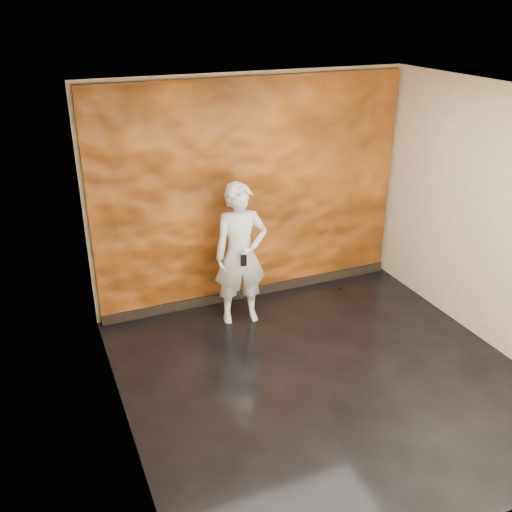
{
  "coord_description": "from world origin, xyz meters",
  "views": [
    {
      "loc": [
        -2.51,
        -4.15,
        3.55
      ],
      "look_at": [
        -0.38,
        0.95,
        1.03
      ],
      "focal_mm": 40.0,
      "sensor_mm": 36.0,
      "label": 1
    }
  ],
  "objects": [
    {
      "name": "room",
      "position": [
        0.0,
        0.0,
        1.4
      ],
      "size": [
        4.02,
        4.02,
        2.81
      ],
      "color": "black",
      "rests_on": "ground"
    },
    {
      "name": "feature_wall",
      "position": [
        0.0,
        1.96,
        1.38
      ],
      "size": [
        3.9,
        0.06,
        2.75
      ],
      "primitive_type": "cube",
      "color": "#BF5B19",
      "rests_on": "ground"
    },
    {
      "name": "baseboard",
      "position": [
        0.0,
        1.92,
        0.06
      ],
      "size": [
        3.9,
        0.04,
        0.12
      ],
      "primitive_type": "cube",
      "color": "black",
      "rests_on": "ground"
    },
    {
      "name": "man",
      "position": [
        -0.37,
        1.43,
        0.85
      ],
      "size": [
        0.68,
        0.5,
        1.7
      ],
      "primitive_type": "imported",
      "rotation": [
        0.0,
        0.0,
        -0.16
      ],
      "color": "#9BA0A9",
      "rests_on": "ground"
    },
    {
      "name": "phone",
      "position": [
        -0.42,
        1.21,
        0.88
      ],
      "size": [
        0.07,
        0.03,
        0.13
      ],
      "primitive_type": "cube",
      "rotation": [
        0.0,
        0.0,
        -0.28
      ],
      "color": "black",
      "rests_on": "man"
    }
  ]
}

